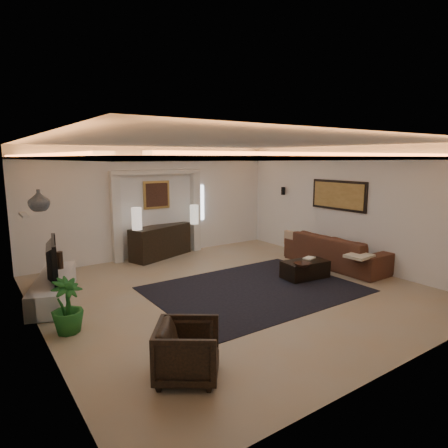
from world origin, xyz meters
TOP-DOWN VIEW (x-y plane):
  - floor at (0.00, 0.00)m, footprint 7.00×7.00m
  - ceiling at (0.00, 0.00)m, footprint 7.00×7.00m
  - wall_back at (0.00, 3.50)m, footprint 7.00×0.00m
  - wall_front at (0.00, -3.50)m, footprint 7.00×0.00m
  - wall_left at (-3.50, 0.00)m, footprint 0.00×7.00m
  - wall_right at (3.50, 0.00)m, footprint 0.00×7.00m
  - cove_soffit at (0.00, 0.00)m, footprint 7.00×7.00m
  - daylight_slit at (1.35, 3.48)m, footprint 0.25×0.03m
  - area_rug at (0.40, -0.20)m, footprint 4.00×3.00m
  - pilaster_left at (-1.15, 3.40)m, footprint 0.22×0.20m
  - pilaster_right at (1.15, 3.40)m, footprint 0.22×0.20m
  - alcove_header at (0.00, 3.40)m, footprint 2.52×0.20m
  - painting_frame at (0.00, 3.47)m, footprint 0.74×0.04m
  - painting_canvas at (0.00, 3.44)m, footprint 0.62×0.02m
  - art_panel_frame at (3.47, 0.30)m, footprint 0.04×1.64m
  - art_panel_gold at (3.44, 0.30)m, footprint 0.02×1.50m
  - wall_sconce at (3.38, 2.20)m, footprint 0.12×0.12m
  - wall_niche at (-3.44, 1.40)m, footprint 0.10×0.55m
  - console at (-0.02, 3.25)m, footprint 1.87×1.14m
  - lamp_left at (-0.73, 3.08)m, footprint 0.26×0.26m
  - lamp_right at (0.88, 3.00)m, footprint 0.28×0.28m
  - media_ledge at (-3.04, 1.53)m, footprint 1.28×2.29m
  - tv at (-3.15, 1.34)m, footprint 1.31×0.40m
  - figurine at (-2.80, 2.04)m, footprint 0.16×0.16m
  - ginger_jar at (-3.15, 1.64)m, footprint 0.45×0.45m
  - plant at (-3.15, -0.09)m, footprint 0.63×0.63m
  - sofa at (3.15, 0.01)m, footprint 2.63×1.04m
  - throw_blanket at (2.60, -1.02)m, footprint 0.59×0.50m
  - throw_pillow at (2.70, 1.16)m, footprint 0.13×0.37m
  - coffee_table at (1.79, -0.24)m, footprint 1.04×0.65m
  - bowl at (1.40, -0.51)m, footprint 0.34×0.34m
  - magazine at (2.00, -0.16)m, footprint 0.30×0.25m
  - armchair at (-2.26, -2.19)m, footprint 1.04×1.04m

SIDE VIEW (x-z plane):
  - floor at x=0.00m, z-range 0.00..0.00m
  - area_rug at x=0.40m, z-range 0.00..0.01m
  - coffee_table at x=1.79m, z-range 0.02..0.39m
  - media_ledge at x=-3.04m, z-range 0.02..0.43m
  - armchair at x=-2.26m, z-range 0.00..0.69m
  - sofa at x=3.15m, z-range 0.00..0.77m
  - console at x=-0.02m, z-range -0.05..0.85m
  - plant at x=-3.15m, z-range 0.00..0.85m
  - magazine at x=2.00m, z-range 0.41..0.44m
  - bowl at x=1.40m, z-range 0.41..0.49m
  - throw_blanket at x=2.60m, z-range 0.52..0.58m
  - throw_pillow at x=2.70m, z-range 0.37..0.73m
  - figurine at x=-2.80m, z-range 0.47..0.81m
  - tv at x=-3.15m, z-range 0.45..1.20m
  - lamp_left at x=-0.73m, z-range 0.81..1.37m
  - lamp_right at x=0.88m, z-range 0.83..1.35m
  - pilaster_left at x=-1.15m, z-range 0.00..2.20m
  - pilaster_right at x=1.15m, z-range 0.00..2.20m
  - daylight_slit at x=1.35m, z-range 0.85..1.85m
  - wall_back at x=0.00m, z-range -2.05..4.95m
  - wall_front at x=0.00m, z-range -2.05..4.95m
  - wall_left at x=-3.50m, z-range -2.05..4.95m
  - wall_right at x=3.50m, z-range -2.05..4.95m
  - painting_frame at x=0.00m, z-range 1.28..2.02m
  - painting_canvas at x=0.00m, z-range 1.34..1.96m
  - wall_niche at x=-3.44m, z-range 1.63..1.67m
  - wall_sconce at x=3.38m, z-range 1.57..1.79m
  - art_panel_gold at x=3.44m, z-range 1.39..2.01m
  - art_panel_frame at x=3.47m, z-range 1.33..2.07m
  - ginger_jar at x=-3.15m, z-range 1.67..2.06m
  - alcove_header at x=0.00m, z-range 2.19..2.31m
  - cove_soffit at x=0.00m, z-range 2.60..2.64m
  - ceiling at x=0.00m, z-range 2.90..2.90m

